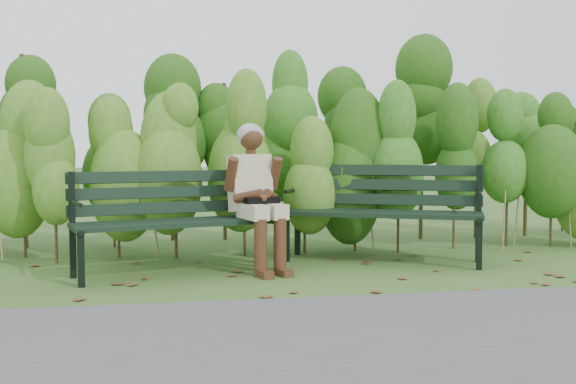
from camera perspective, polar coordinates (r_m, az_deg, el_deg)
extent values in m
plane|color=#365B21|center=(6.18, 0.58, -7.16)|extent=(80.00, 80.00, 0.00)
cube|color=#474749|center=(4.09, 6.48, -12.70)|extent=(60.00, 2.50, 0.01)
cylinder|color=#47381E|center=(7.48, -22.65, -2.46)|extent=(0.03, 0.03, 0.80)
ellipsoid|color=#336716|center=(7.44, -22.77, 2.44)|extent=(0.64, 0.64, 1.44)
cylinder|color=#47381E|center=(7.37, -18.00, -2.45)|extent=(0.03, 0.03, 0.80)
ellipsoid|color=#336716|center=(7.33, -18.10, 2.53)|extent=(0.64, 0.64, 1.44)
cylinder|color=#47381E|center=(7.31, -13.24, -2.41)|extent=(0.03, 0.03, 0.80)
ellipsoid|color=#336716|center=(7.27, -13.31, 2.61)|extent=(0.64, 0.64, 1.44)
cylinder|color=#47381E|center=(7.30, -8.44, -2.36)|extent=(0.03, 0.03, 0.80)
ellipsoid|color=#336716|center=(7.27, -8.49, 2.66)|extent=(0.64, 0.64, 1.44)
cylinder|color=#47381E|center=(7.35, -3.66, -2.30)|extent=(0.03, 0.03, 0.80)
ellipsoid|color=#336716|center=(7.31, -3.68, 2.70)|extent=(0.64, 0.64, 1.44)
cylinder|color=#47381E|center=(7.44, 1.03, -2.22)|extent=(0.03, 0.03, 0.80)
ellipsoid|color=#336716|center=(7.40, 1.03, 2.72)|extent=(0.64, 0.64, 1.44)
cylinder|color=#47381E|center=(7.58, 5.57, -2.12)|extent=(0.03, 0.03, 0.80)
ellipsoid|color=#336716|center=(7.55, 5.60, 2.72)|extent=(0.64, 0.64, 1.44)
cylinder|color=#47381E|center=(7.77, 9.91, -2.02)|extent=(0.03, 0.03, 0.80)
ellipsoid|color=#336716|center=(7.74, 9.97, 2.70)|extent=(0.64, 0.64, 1.44)
cylinder|color=#47381E|center=(8.00, 14.03, -1.92)|extent=(0.03, 0.03, 0.80)
ellipsoid|color=#336716|center=(7.97, 14.10, 2.67)|extent=(0.64, 0.64, 1.44)
cylinder|color=#47381E|center=(8.27, 17.90, -1.81)|extent=(0.03, 0.03, 0.80)
ellipsoid|color=#336716|center=(8.24, 17.99, 2.63)|extent=(0.64, 0.64, 1.44)
cylinder|color=#47381E|center=(8.58, 21.51, -1.70)|extent=(0.03, 0.03, 0.80)
ellipsoid|color=#336716|center=(8.54, 21.61, 2.58)|extent=(0.64, 0.64, 1.44)
cylinder|color=#47381E|center=(8.43, -20.78, -0.75)|extent=(0.04, 0.04, 1.10)
ellipsoid|color=#244F17|center=(8.41, -20.92, 5.24)|extent=(0.70, 0.70, 1.98)
cylinder|color=#47381E|center=(8.32, -15.58, -0.70)|extent=(0.04, 0.04, 1.10)
ellipsoid|color=#244F17|center=(8.30, -15.68, 5.37)|extent=(0.70, 0.70, 1.98)
cylinder|color=#47381E|center=(8.28, -10.28, -0.64)|extent=(0.04, 0.04, 1.10)
ellipsoid|color=#244F17|center=(8.27, -10.35, 5.45)|extent=(0.70, 0.70, 1.98)
cylinder|color=#47381E|center=(8.32, -4.99, -0.58)|extent=(0.04, 0.04, 1.10)
ellipsoid|color=#244F17|center=(8.30, -5.02, 5.49)|extent=(0.70, 0.70, 1.98)
cylinder|color=#47381E|center=(8.42, 0.22, -0.52)|extent=(0.04, 0.04, 1.10)
ellipsoid|color=#244F17|center=(8.41, 0.23, 5.48)|extent=(0.70, 0.70, 1.98)
cylinder|color=#47381E|center=(8.59, 5.27, -0.45)|extent=(0.04, 0.04, 1.10)
ellipsoid|color=#244F17|center=(8.58, 5.30, 5.43)|extent=(0.70, 0.70, 1.98)
cylinder|color=#47381E|center=(8.83, 10.08, -0.38)|extent=(0.04, 0.04, 1.10)
ellipsoid|color=#244F17|center=(8.81, 10.14, 5.34)|extent=(0.70, 0.70, 1.98)
cylinder|color=#47381E|center=(9.12, 14.61, -0.32)|extent=(0.04, 0.04, 1.10)
ellipsoid|color=#244F17|center=(9.11, 14.69, 5.22)|extent=(0.70, 0.70, 1.98)
cylinder|color=#47381E|center=(9.47, 18.83, -0.25)|extent=(0.04, 0.04, 1.10)
ellipsoid|color=#244F17|center=(9.46, 18.94, 5.07)|extent=(0.70, 0.70, 1.98)
cylinder|color=#47381E|center=(9.87, 22.73, -0.19)|extent=(0.04, 0.04, 1.10)
ellipsoid|color=#244F17|center=(9.85, 22.86, 4.92)|extent=(0.70, 0.70, 1.98)
cube|color=brown|center=(5.52, -6.19, -8.44)|extent=(0.10, 0.11, 0.01)
cube|color=brown|center=(5.55, -1.85, -8.35)|extent=(0.11, 0.10, 0.01)
cube|color=brown|center=(5.35, -5.25, -8.83)|extent=(0.10, 0.09, 0.01)
cube|color=brown|center=(6.75, -10.06, -6.27)|extent=(0.10, 0.09, 0.01)
cube|color=brown|center=(5.55, 12.81, -8.45)|extent=(0.09, 0.10, 0.01)
cube|color=brown|center=(7.00, 20.57, -6.10)|extent=(0.11, 0.11, 0.01)
cube|color=brown|center=(6.87, -12.74, -6.14)|extent=(0.09, 0.11, 0.01)
cube|color=brown|center=(6.79, 1.35, -6.15)|extent=(0.09, 0.10, 0.01)
cube|color=brown|center=(6.71, -17.67, -6.44)|extent=(0.11, 0.09, 0.01)
cube|color=brown|center=(6.31, 5.63, -6.92)|extent=(0.11, 0.11, 0.01)
cube|color=brown|center=(6.91, 4.98, -6.00)|extent=(0.11, 0.11, 0.01)
cube|color=brown|center=(6.27, 1.28, -6.98)|extent=(0.09, 0.10, 0.01)
cube|color=brown|center=(5.52, -8.93, -8.46)|extent=(0.10, 0.08, 0.01)
cube|color=brown|center=(6.85, 14.03, -6.17)|extent=(0.10, 0.11, 0.01)
cube|color=brown|center=(7.07, 5.25, -5.78)|extent=(0.11, 0.11, 0.01)
cube|color=brown|center=(5.90, 17.71, -7.81)|extent=(0.11, 0.11, 0.01)
cube|color=brown|center=(7.56, 12.88, -5.25)|extent=(0.10, 0.11, 0.01)
cube|color=brown|center=(6.79, 16.26, -6.30)|extent=(0.07, 0.09, 0.01)
cube|color=brown|center=(5.88, 19.20, -7.88)|extent=(0.11, 0.11, 0.01)
cube|color=brown|center=(6.82, 5.98, -6.13)|extent=(0.10, 0.09, 0.01)
cube|color=brown|center=(6.64, 17.84, -6.55)|extent=(0.11, 0.10, 0.01)
cube|color=brown|center=(6.83, -6.22, -6.12)|extent=(0.11, 0.11, 0.01)
cube|color=brown|center=(6.26, -17.77, -7.17)|extent=(0.07, 0.09, 0.01)
cube|color=brown|center=(5.95, 7.44, -7.58)|extent=(0.11, 0.10, 0.01)
cube|color=brown|center=(6.81, -23.06, -6.41)|extent=(0.11, 0.11, 0.01)
cube|color=brown|center=(6.53, 16.13, -6.69)|extent=(0.11, 0.11, 0.01)
cube|color=brown|center=(7.69, 15.89, -5.14)|extent=(0.11, 0.10, 0.01)
cube|color=brown|center=(6.48, 14.95, -6.74)|extent=(0.08, 0.10, 0.01)
cube|color=brown|center=(5.62, -16.23, -8.36)|extent=(0.11, 0.10, 0.01)
cube|color=brown|center=(6.82, 11.60, -6.18)|extent=(0.10, 0.08, 0.01)
cube|color=brown|center=(5.72, 1.92, -8.00)|extent=(0.09, 0.11, 0.01)
cube|color=brown|center=(5.84, -14.41, -7.87)|extent=(0.11, 0.11, 0.01)
cube|color=brown|center=(6.16, 17.93, -7.34)|extent=(0.11, 0.11, 0.01)
cube|color=brown|center=(6.28, -8.74, -6.99)|extent=(0.10, 0.11, 0.01)
cube|color=brown|center=(7.43, 20.89, -5.54)|extent=(0.09, 0.10, 0.01)
cube|color=black|center=(6.11, -8.64, -2.77)|extent=(1.88, 0.63, 0.04)
cube|color=black|center=(6.23, -9.01, -2.65)|extent=(1.88, 0.63, 0.04)
cube|color=black|center=(6.36, -9.36, -2.53)|extent=(1.88, 0.63, 0.04)
cube|color=black|center=(6.49, -9.69, -2.41)|extent=(1.88, 0.63, 0.04)
cube|color=black|center=(6.57, -9.94, -1.31)|extent=(1.86, 0.58, 0.11)
cube|color=black|center=(6.57, -10.00, -0.01)|extent=(1.86, 0.58, 0.11)
cube|color=black|center=(6.58, -10.05, 1.30)|extent=(1.86, 0.58, 0.11)
cube|color=black|center=(5.92, -17.12, -5.43)|extent=(0.07, 0.07, 0.48)
cube|color=black|center=(6.34, -17.80, -2.67)|extent=(0.07, 0.07, 0.96)
cube|color=black|center=(6.10, -17.47, -3.11)|extent=(0.20, 0.53, 0.04)
cylinder|color=black|center=(6.03, -17.43, -0.95)|extent=(0.15, 0.40, 0.04)
cube|color=black|center=(6.45, -0.77, -4.54)|extent=(0.07, 0.07, 0.48)
cube|color=black|center=(6.84, -2.40, -2.06)|extent=(0.07, 0.07, 0.96)
cube|color=black|center=(6.62, -1.55, -2.43)|extent=(0.20, 0.53, 0.04)
cylinder|color=black|center=(6.55, -1.36, -0.43)|extent=(0.15, 0.40, 0.04)
cube|color=black|center=(6.76, 7.78, -1.98)|extent=(1.87, 0.95, 0.04)
cube|color=black|center=(6.89, 7.92, -1.87)|extent=(1.87, 0.95, 0.04)
cube|color=black|center=(7.03, 8.05, -1.76)|extent=(1.87, 0.95, 0.04)
cube|color=black|center=(7.17, 8.17, -1.66)|extent=(1.87, 0.95, 0.04)
cube|color=black|center=(7.26, 8.27, -0.63)|extent=(1.85, 0.89, 0.12)
cube|color=black|center=(7.27, 8.30, 0.60)|extent=(1.85, 0.89, 0.12)
cube|color=black|center=(7.28, 8.32, 1.84)|extent=(1.85, 0.89, 0.12)
cube|color=black|center=(6.95, -0.13, -3.87)|extent=(0.07, 0.07, 0.50)
cube|color=black|center=(7.38, 0.81, -1.48)|extent=(0.07, 0.07, 1.00)
cube|color=black|center=(7.14, 0.32, -1.83)|extent=(0.28, 0.53, 0.04)
cylinder|color=black|center=(7.06, 0.21, 0.11)|extent=(0.21, 0.40, 0.04)
cube|color=black|center=(6.73, 15.89, -4.25)|extent=(0.07, 0.07, 0.50)
cube|color=black|center=(7.18, 15.83, -1.76)|extent=(0.07, 0.07, 1.00)
cube|color=black|center=(6.92, 15.88, -2.13)|extent=(0.28, 0.53, 0.04)
cylinder|color=black|center=(6.85, 15.92, -0.14)|extent=(0.21, 0.40, 0.04)
cube|color=beige|center=(6.29, -3.02, -1.66)|extent=(0.27, 0.48, 0.14)
cube|color=beige|center=(6.37, -1.39, -1.59)|extent=(0.27, 0.48, 0.14)
cylinder|color=#472916|center=(6.15, -2.34, -4.73)|extent=(0.15, 0.15, 0.52)
cylinder|color=#472916|center=(6.23, -0.68, -4.62)|extent=(0.15, 0.15, 0.52)
cube|color=#472916|center=(6.11, -2.00, -6.96)|extent=(0.15, 0.24, 0.07)
cube|color=#472916|center=(6.19, -0.33, -6.82)|extent=(0.15, 0.24, 0.07)
cube|color=beige|center=(6.58, -3.24, 0.76)|extent=(0.45, 0.37, 0.57)
cylinder|color=#472916|center=(6.55, -3.17, 3.33)|extent=(0.10, 0.10, 0.11)
sphere|color=#472916|center=(6.54, -3.14, 4.57)|extent=(0.23, 0.23, 0.23)
ellipsoid|color=gray|center=(6.57, -3.23, 4.80)|extent=(0.26, 0.25, 0.24)
cylinder|color=#472916|center=(6.41, -4.83, 1.51)|extent=(0.16, 0.25, 0.34)
cylinder|color=#472916|center=(6.59, -1.11, 1.58)|extent=(0.16, 0.25, 0.34)
cylinder|color=#472916|center=(6.33, -3.39, -0.34)|extent=(0.29, 0.25, 0.14)
cylinder|color=#472916|center=(6.42, -1.50, -0.28)|extent=(0.19, 0.31, 0.14)
sphere|color=#472916|center=(6.31, -2.20, -0.54)|extent=(0.12, 0.12, 0.12)
cube|color=black|center=(6.33, -2.24, -1.22)|extent=(0.35, 0.21, 0.17)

